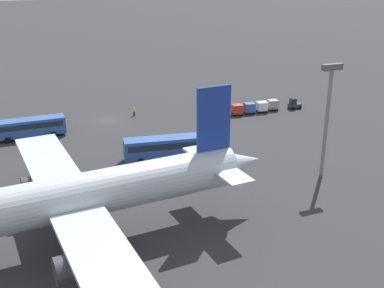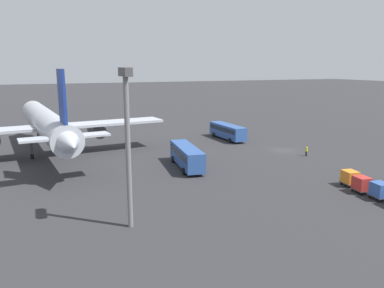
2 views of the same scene
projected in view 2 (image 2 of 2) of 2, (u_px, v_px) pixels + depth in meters
The scene contains 9 objects.
ground_plane at pixel (283, 150), 69.86m from camera, with size 600.00×600.00×0.00m, color #2D2D30.
airplane at pixel (47, 124), 64.76m from camera, with size 47.38×41.02×15.10m.
shuttle_bus_near at pixel (227, 131), 80.04m from camera, with size 11.45×3.30×3.16m.
shuttle_bus_far at pixel (187, 155), 57.67m from camera, with size 11.77×4.24×3.33m.
worker_person at pixel (306, 151), 65.22m from camera, with size 0.38×0.38×1.74m.
cargo_cart_blue at pixel (380, 190), 43.87m from camera, with size 2.22×1.96×2.06m.
cargo_cart_red at pixel (362, 184), 46.20m from camera, with size 2.22×1.96×2.06m.
cargo_cart_orange at pixel (350, 177), 48.84m from camera, with size 2.22×1.96×2.06m.
light_pole at pixel (127, 130), 34.74m from camera, with size 2.80×0.70×15.32m.
Camera 2 is at (-55.73, 42.76, 15.45)m, focal length 35.00 mm.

